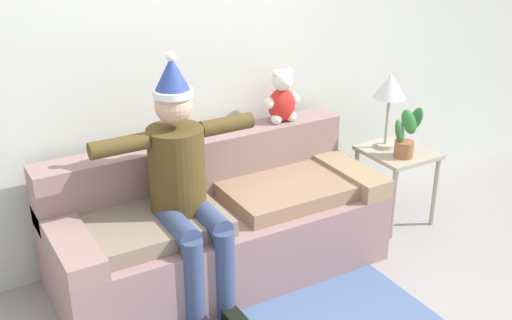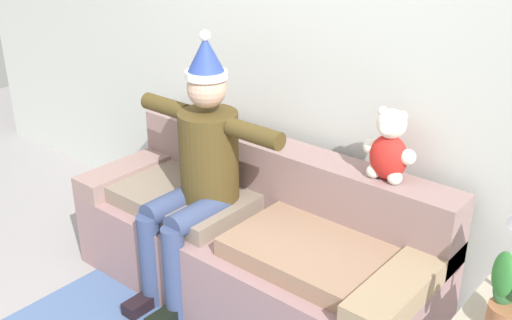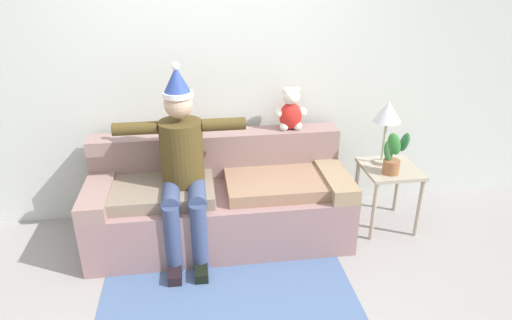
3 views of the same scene
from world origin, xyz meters
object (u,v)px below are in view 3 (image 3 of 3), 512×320
Objects in this scene: couch at (220,200)px; potted_plant at (394,155)px; person_seated at (182,162)px; side_table at (389,177)px; table_lamp at (387,115)px; teddy_bear at (291,111)px.

potted_plant reaches higher than couch.
person_seated is 3.95× the size of potted_plant.
side_table is at bearing -1.73° from couch.
table_lamp reaches higher than side_table.
couch is 3.79× the size of table_lamp.
couch is at bearing -158.33° from teddy_bear.
teddy_bear reaches higher than potted_plant.
side_table is 0.56m from table_lamp.
person_seated is at bearing -150.45° from couch.
table_lamp reaches higher than couch.
potted_plant is (-0.04, -0.11, 0.27)m from side_table.
person_seated is 1.07m from teddy_bear.
teddy_bear is at bearing 21.67° from couch.
side_table is at bearing 3.79° from person_seated.
couch reaches higher than side_table.
couch is 1.61m from table_lamp.
person_seated reaches higher than side_table.
couch is 1.50m from side_table.
side_table is at bearing -20.11° from teddy_bear.
side_table is (1.79, 0.12, -0.32)m from person_seated.
couch is 1.39× the size of person_seated.
couch is 1.52m from potted_plant.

